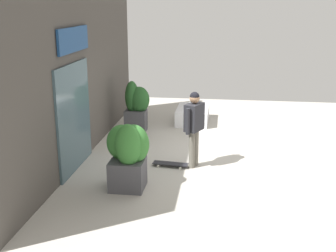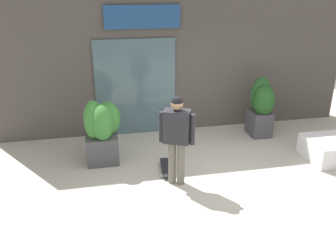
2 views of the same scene
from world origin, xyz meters
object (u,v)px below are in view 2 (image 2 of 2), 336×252
skateboarder (177,132)px  skateboard (167,167)px  planter_box_left (261,106)px  planter_box_right (102,129)px

skateboarder → skateboard: (-0.08, 0.49, -0.93)m
planter_box_left → planter_box_right: size_ratio=1.06×
skateboarder → planter_box_right: skateboarder is taller
planter_box_right → skateboard: bearing=-29.4°
skateboarder → skateboard: bearing=33.9°
skateboarder → skateboard: size_ratio=2.10×
skateboarder → planter_box_right: 1.70m
skateboard → planter_box_right: bearing=66.7°
skateboard → planter_box_right: 1.46m
skateboarder → skateboard: skateboarder is taller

